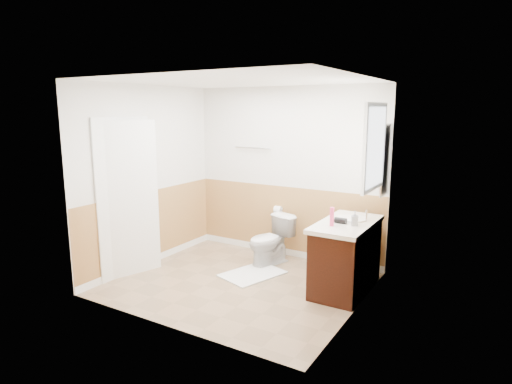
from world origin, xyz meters
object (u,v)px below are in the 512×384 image
Objects in this scene: bath_mat at (252,274)px; lotion_bottle at (332,217)px; vanity_cabinet at (346,258)px; toilet at (270,240)px; soap_dispenser at (355,218)px.

lotion_bottle is at bearing -4.19° from bath_mat.
bath_mat is 1.29m from vanity_cabinet.
lotion_bottle is at bearing -8.73° from toilet.
toilet is 1.52m from soap_dispenser.
bath_mat is at bearing -71.96° from toilet.
vanity_cabinet reaches higher than toilet.
soap_dispenser reaches higher than bath_mat.
soap_dispenser reaches higher than vanity_cabinet.
lotion_bottle is (1.12, -0.08, 0.95)m from bath_mat.
soap_dispenser is (0.12, -0.10, 0.53)m from vanity_cabinet.
lotion_bottle is 1.29× the size of soap_dispenser.
toilet is 1.39m from lotion_bottle.
bath_mat is 3.64× the size of lotion_bottle.
lotion_bottle reaches higher than bath_mat.
toilet is 1.26m from vanity_cabinet.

